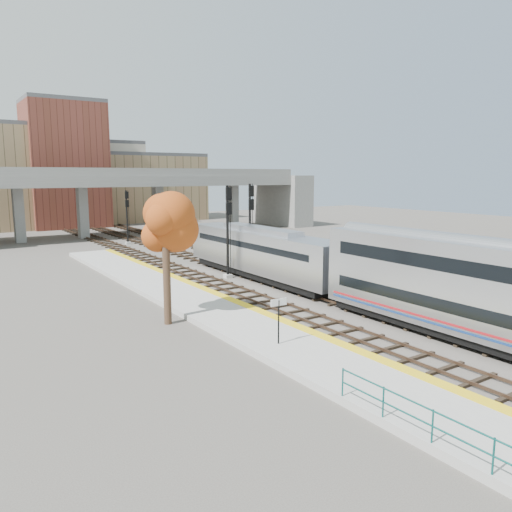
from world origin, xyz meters
TOP-DOWN VIEW (x-y plane):
  - ground at (0.00, 0.00)m, footprint 160.00×160.00m
  - platform at (-7.25, 0.00)m, footprint 4.50×60.00m
  - yellow_strip at (-5.35, 0.00)m, footprint 0.70×60.00m
  - tracks at (0.93, 12.50)m, footprint 10.70×95.00m
  - overpass at (4.92, 45.00)m, footprint 54.00×12.00m
  - buildings_far at (1.26, 66.57)m, footprint 43.00×21.00m
  - parking_lot at (14.00, 28.00)m, footprint 14.00×18.00m
  - locomotive at (1.00, 8.90)m, footprint 3.02×19.05m
  - signal_mast_near at (-1.10, 10.66)m, footprint 0.60×0.64m
  - signal_mast_mid at (3.00, 13.58)m, footprint 0.60×0.64m
  - signal_mast_far at (-1.10, 35.40)m, footprint 0.60×0.64m
  - station_sign at (-7.93, -5.89)m, footprint 0.90×0.09m
  - tree at (-10.67, 1.27)m, footprint 3.60×3.60m
  - car_a at (12.31, 25.33)m, footprint 2.61×4.08m
  - car_b at (15.74, 26.32)m, footprint 2.11×3.46m
  - car_c at (17.04, 32.35)m, footprint 2.17×4.16m

SIDE VIEW (x-z plane):
  - ground at x=0.00m, z-range 0.00..0.00m
  - parking_lot at x=14.00m, z-range 0.00..0.04m
  - tracks at x=0.93m, z-range -0.05..0.20m
  - platform at x=-7.25m, z-range 0.00..0.35m
  - yellow_strip at x=-5.35m, z-range 0.35..0.36m
  - car_b at x=15.74m, z-range 0.04..1.12m
  - car_c at x=17.04m, z-range 0.04..1.19m
  - car_a at x=12.31m, z-range 0.04..1.33m
  - station_sign at x=-7.93m, z-range 0.84..3.12m
  - locomotive at x=1.00m, z-range 0.23..4.33m
  - signal_mast_far at x=-1.10m, z-range -0.09..6.63m
  - signal_mast_near at x=-1.10m, z-range 0.09..7.84m
  - signal_mast_mid at x=3.00m, z-range 0.10..7.90m
  - tree at x=-10.67m, z-range 1.85..9.49m
  - overpass at x=4.92m, z-range 1.06..10.56m
  - buildings_far at x=1.26m, z-range -2.42..18.18m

